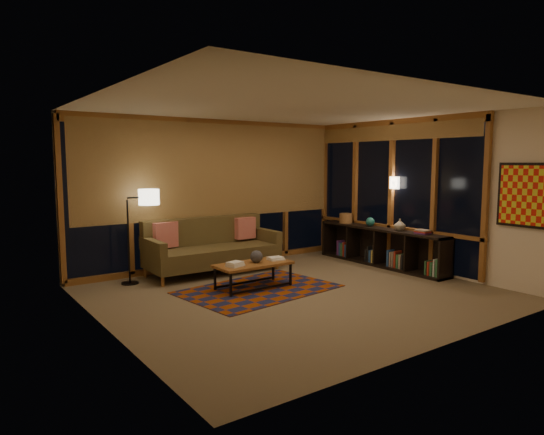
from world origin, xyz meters
TOP-DOWN VIEW (x-y plane):
  - floor at (0.00, 0.00)m, footprint 5.50×5.00m
  - ceiling at (0.00, 0.00)m, footprint 5.50×5.00m
  - walls at (0.00, 0.00)m, footprint 5.51×5.01m
  - window_wall_back at (0.00, 2.43)m, footprint 5.30×0.16m
  - window_wall_right at (2.68, 0.60)m, footprint 0.16×3.70m
  - wall_art at (2.71, -1.85)m, footprint 0.06×0.74m
  - wall_sconce at (2.62, 0.45)m, footprint 0.12×0.18m
  - sofa at (-0.36, 1.89)m, footprint 2.30×0.96m
  - pillow_left at (-1.13, 2.15)m, footprint 0.45×0.21m
  - pillow_right at (0.42, 2.08)m, footprint 0.40×0.15m
  - area_rug at (-0.34, 0.51)m, footprint 2.44×1.78m
  - coffee_table at (-0.36, 0.62)m, footprint 1.19×0.56m
  - book_stack_a at (-0.71, 0.58)m, footprint 0.29×0.25m
  - book_stack_b at (0.05, 0.60)m, footprint 0.29×0.24m
  - ceramic_pot at (-0.30, 0.62)m, footprint 0.22×0.22m
  - floor_lamp at (-1.81, 2.00)m, footprint 0.52×0.36m
  - bookshelf at (2.49, 0.62)m, footprint 0.40×2.84m
  - basket at (2.47, 1.54)m, footprint 0.32×0.32m
  - teal_bowl at (2.49, 0.90)m, footprint 0.22×0.22m
  - vase at (2.49, 0.19)m, footprint 0.23×0.23m
  - shelf_book_stack at (2.49, -0.30)m, footprint 0.24×0.30m

SIDE VIEW (x-z plane):
  - floor at x=0.00m, z-range -0.01..0.01m
  - area_rug at x=-0.34m, z-range 0.00..0.01m
  - coffee_table at x=-0.36m, z-range 0.00..0.40m
  - bookshelf at x=2.49m, z-range 0.00..0.71m
  - book_stack_b at x=0.05m, z-range 0.40..0.45m
  - book_stack_a at x=-0.71m, z-range 0.40..0.47m
  - sofa at x=-0.36m, z-range 0.00..0.94m
  - ceramic_pot at x=-0.30m, z-range 0.40..0.59m
  - pillow_right at x=0.42m, z-range 0.47..0.86m
  - pillow_left at x=-1.13m, z-range 0.47..0.90m
  - shelf_book_stack at x=2.49m, z-range 0.71..0.79m
  - floor_lamp at x=-1.81m, z-range 0.00..1.51m
  - teal_bowl at x=2.49m, z-range 0.71..0.88m
  - basket at x=2.47m, z-range 0.71..0.90m
  - vase at x=2.49m, z-range 0.71..0.92m
  - walls at x=0.00m, z-range 0.00..2.70m
  - window_wall_back at x=0.00m, z-range 0.05..2.65m
  - window_wall_right at x=2.68m, z-range 0.05..2.65m
  - wall_art at x=2.71m, z-range 0.98..1.92m
  - wall_sconce at x=2.62m, z-range 1.44..1.66m
  - ceiling at x=0.00m, z-range 2.70..2.71m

